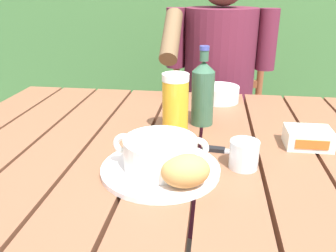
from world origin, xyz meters
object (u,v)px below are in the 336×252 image
(soup_bowl, at_px, (160,152))
(butter_tub, at_px, (308,138))
(water_glass_small, at_px, (244,154))
(table_knife, at_px, (224,150))
(chair_near_diner, at_px, (216,117))
(person_eating, at_px, (218,79))
(bread_roll, at_px, (186,171))
(beer_bottle, at_px, (203,92))
(serving_plate, at_px, (161,169))
(beer_glass, at_px, (176,104))
(diner_bowl, at_px, (219,94))

(soup_bowl, height_order, butter_tub, soup_bowl)
(water_glass_small, height_order, butter_tub, water_glass_small)
(table_knife, bearing_deg, butter_tub, 16.19)
(chair_near_diner, relative_size, person_eating, 0.76)
(bread_roll, distance_m, beer_bottle, 0.38)
(chair_near_diner, distance_m, table_knife, 0.99)
(serving_plate, height_order, beer_glass, beer_glass)
(diner_bowl, bearing_deg, soup_bowl, -103.97)
(serving_plate, relative_size, table_knife, 1.88)
(butter_tub, bearing_deg, beer_glass, 172.22)
(bread_roll, xyz_separation_m, beer_bottle, (0.02, 0.38, 0.05))
(person_eating, relative_size, water_glass_small, 18.72)
(bread_roll, relative_size, beer_bottle, 0.52)
(beer_bottle, height_order, water_glass_small, beer_bottle)
(beer_bottle, bearing_deg, chair_near_diner, 86.01)
(butter_tub, bearing_deg, serving_plate, -153.38)
(person_eating, relative_size, diner_bowl, 8.95)
(serving_plate, height_order, diner_bowl, diner_bowl)
(soup_bowl, height_order, bread_roll, soup_bowl)
(bread_roll, bearing_deg, butter_tub, 40.39)
(beer_bottle, bearing_deg, beer_glass, -132.55)
(serving_plate, height_order, beer_bottle, beer_bottle)
(serving_plate, height_order, butter_tub, butter_tub)
(serving_plate, distance_m, water_glass_small, 0.19)
(beer_glass, relative_size, butter_tub, 1.48)
(serving_plate, distance_m, soup_bowl, 0.04)
(bread_roll, bearing_deg, table_knife, 66.89)
(beer_glass, height_order, diner_bowl, beer_glass)
(table_knife, height_order, diner_bowl, diner_bowl)
(diner_bowl, bearing_deg, person_eating, 90.47)
(soup_bowl, xyz_separation_m, diner_bowl, (0.13, 0.54, -0.02))
(person_eating, height_order, diner_bowl, person_eating)
(water_glass_small, bearing_deg, soup_bowl, -167.02)
(soup_bowl, xyz_separation_m, table_knife, (0.14, 0.12, -0.04))
(bread_roll, height_order, table_knife, bread_roll)
(soup_bowl, distance_m, water_glass_small, 0.19)
(chair_near_diner, relative_size, bread_roll, 7.91)
(bread_roll, distance_m, beer_glass, 0.31)
(person_eating, xyz_separation_m, bread_roll, (-0.07, -0.95, 0.05))
(bread_roll, relative_size, beer_glass, 0.71)
(butter_tub, relative_size, diner_bowl, 0.82)
(beer_bottle, xyz_separation_m, diner_bowl, (0.05, 0.23, -0.07))
(beer_glass, relative_size, table_knife, 1.20)
(bread_roll, distance_m, diner_bowl, 0.61)
(diner_bowl, bearing_deg, serving_plate, -103.97)
(soup_bowl, distance_m, diner_bowl, 0.55)
(soup_bowl, relative_size, table_knife, 1.50)
(serving_plate, xyz_separation_m, butter_tub, (0.36, 0.18, 0.02))
(bread_roll, height_order, diner_bowl, bread_roll)
(beer_glass, xyz_separation_m, diner_bowl, (0.13, 0.31, -0.06))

